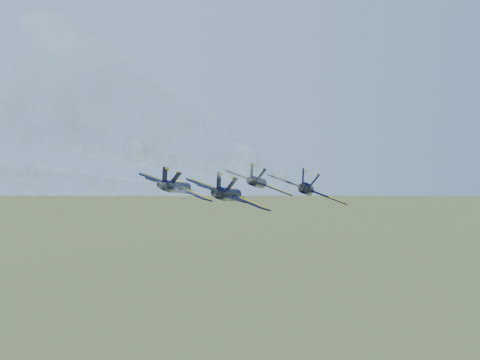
{
  "coord_description": "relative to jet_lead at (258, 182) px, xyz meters",
  "views": [
    {
      "loc": [
        -13.38,
        -89.42,
        104.64
      ],
      "look_at": [
        0.02,
        3.44,
        97.22
      ],
      "focal_mm": 45.0,
      "sensor_mm": 36.0,
      "label": 1
    }
  ],
  "objects": [
    {
      "name": "jet_lead",
      "position": [
        0.0,
        0.0,
        0.0
      ],
      "size": [
        11.43,
        16.4,
        5.1
      ],
      "rotation": [
        0.0,
        0.36,
        -0.32
      ],
      "color": "black"
    },
    {
      "name": "jet_left",
      "position": [
        -14.12,
        -6.56,
        0.0
      ],
      "size": [
        11.43,
        16.4,
        5.1
      ],
      "rotation": [
        0.0,
        0.36,
        -0.32
      ],
      "color": "black"
    },
    {
      "name": "jet_right",
      "position": [
        5.11,
        -13.59,
        0.0
      ],
      "size": [
        11.43,
        16.4,
        5.1
      ],
      "rotation": [
        0.0,
        0.36,
        -0.32
      ],
      "color": "black"
    },
    {
      "name": "jet_slot",
      "position": [
        -7.42,
        -18.91,
        0.0
      ],
      "size": [
        11.43,
        16.4,
        5.1
      ],
      "rotation": [
        0.0,
        0.36,
        -0.32
      ],
      "color": "black"
    },
    {
      "name": "smoke_trail_lead",
      "position": [
        -17.92,
        -53.4,
        0.03
      ],
      "size": [
        25.84,
        72.31,
        2.59
      ],
      "rotation": [
        0.0,
        0.36,
        -0.32
      ],
      "color": "white"
    },
    {
      "name": "smoke_trail_right",
      "position": [
        -12.81,
        -66.99,
        0.03
      ],
      "size": [
        25.84,
        72.31,
        2.59
      ],
      "rotation": [
        0.0,
        0.36,
        -0.32
      ],
      "color": "white"
    }
  ]
}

